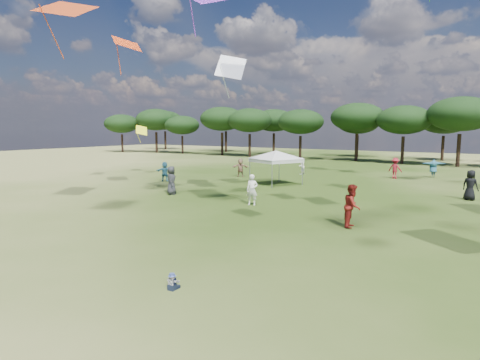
% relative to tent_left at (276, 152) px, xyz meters
% --- Properties ---
extents(ground, '(140.00, 140.00, 0.00)m').
position_rel_tent_left_xyz_m(ground, '(6.97, -21.02, -2.41)').
color(ground, '#2F4514').
rests_on(ground, ground).
extents(tree_line, '(108.78, 17.63, 7.77)m').
position_rel_tent_left_xyz_m(tree_line, '(9.36, 26.39, 3.02)').
color(tree_line, black).
rests_on(tree_line, ground).
extents(tent_left, '(5.47, 5.47, 2.83)m').
position_rel_tent_left_xyz_m(tent_left, '(0.00, 0.00, 0.00)').
color(tent_left, gray).
rests_on(tent_left, ground).
extents(toddler, '(0.30, 0.33, 0.45)m').
position_rel_tent_left_xyz_m(toddler, '(6.96, -18.99, -2.21)').
color(toddler, black).
rests_on(toddler, ground).
extents(festival_crowd, '(29.80, 21.98, 1.86)m').
position_rel_tent_left_xyz_m(festival_crowd, '(6.08, 0.84, -1.56)').
color(festival_crowd, '#313236').
rests_on(festival_crowd, ground).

